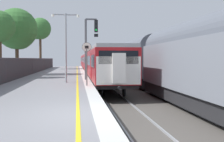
# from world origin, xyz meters

# --- Properties ---
(ground) EXTENTS (17.40, 110.00, 1.21)m
(ground) POSITION_xyz_m (2.64, 0.00, -0.61)
(ground) COLOR gray
(commuter_train_at_platform) EXTENTS (2.83, 60.25, 3.81)m
(commuter_train_at_platform) POSITION_xyz_m (2.10, 37.32, 1.27)
(commuter_train_at_platform) COLOR maroon
(commuter_train_at_platform) RESTS_ON ground
(freight_train_adjacent_track) EXTENTS (2.60, 55.60, 4.81)m
(freight_train_adjacent_track) POSITION_xyz_m (6.10, 27.13, 1.64)
(freight_train_adjacent_track) COLOR #232326
(freight_train_adjacent_track) RESTS_ON ground
(signal_gantry) EXTENTS (1.10, 0.24, 5.01)m
(signal_gantry) POSITION_xyz_m (0.62, 13.75, 3.13)
(signal_gantry) COLOR #47474C
(signal_gantry) RESTS_ON ground
(speed_limit_sign) EXTENTS (0.59, 0.08, 2.77)m
(speed_limit_sign) POSITION_xyz_m (0.25, 8.89, 1.76)
(speed_limit_sign) COLOR #59595B
(speed_limit_sign) RESTS_ON ground
(platform_lamp_mid) EXTENTS (2.00, 0.20, 5.01)m
(platform_lamp_mid) POSITION_xyz_m (-1.17, 11.45, 3.00)
(platform_lamp_mid) COLOR #93999E
(platform_lamp_mid) RESTS_ON ground
(background_tree_left) EXTENTS (2.81, 2.81, 5.98)m
(background_tree_left) POSITION_xyz_m (-7.10, 16.51, 4.46)
(background_tree_left) COLOR #473323
(background_tree_left) RESTS_ON ground
(background_tree_centre) EXTENTS (3.64, 3.59, 8.55)m
(background_tree_centre) POSITION_xyz_m (-6.56, 37.70, 6.57)
(background_tree_centre) COLOR #473323
(background_tree_centre) RESTS_ON ground
(background_tree_right) EXTENTS (4.38, 4.38, 7.12)m
(background_tree_right) POSITION_xyz_m (-6.72, 21.78, 4.76)
(background_tree_right) COLOR #473323
(background_tree_right) RESTS_ON ground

